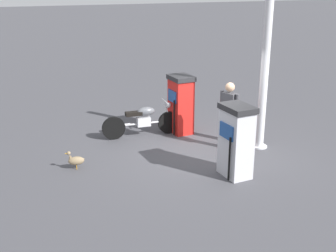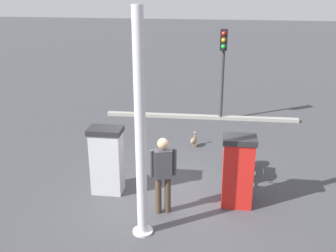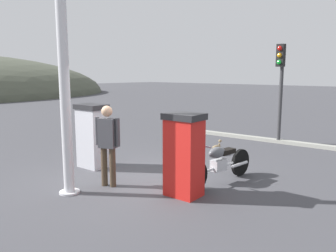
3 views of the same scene
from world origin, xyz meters
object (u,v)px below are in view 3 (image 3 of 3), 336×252
object	(u,v)px
attendant_person	(108,140)
canopy_support_pole	(65,88)
fuel_pump_near	(184,154)
roadside_traffic_light	(281,76)
wandering_duck	(217,148)
motorcycle_near_pump	(219,163)
fuel_pump_far	(92,136)

from	to	relation	value
attendant_person	canopy_support_pole	world-z (taller)	canopy_support_pole
fuel_pump_near	roadside_traffic_light	bearing A→B (deg)	7.38
wandering_duck	motorcycle_near_pump	bearing A→B (deg)	-144.73
fuel_pump_near	wandering_duck	bearing A→B (deg)	23.54
fuel_pump_near	fuel_pump_far	world-z (taller)	fuel_pump_near
fuel_pump_near	fuel_pump_far	xyz separation A→B (m)	(-0.00, 2.97, -0.01)
wandering_duck	roadside_traffic_light	size ratio (longest dim) A/B	0.13
wandering_duck	roadside_traffic_light	distance (m)	3.47
motorcycle_near_pump	canopy_support_pole	xyz separation A→B (m)	(-2.49, 1.86, 1.61)
fuel_pump_far	fuel_pump_near	bearing A→B (deg)	-90.00
roadside_traffic_light	wandering_duck	bearing A→B (deg)	167.39
attendant_person	canopy_support_pole	xyz separation A→B (m)	(-0.79, 0.24, 1.09)
fuel_pump_near	canopy_support_pole	bearing A→B (deg)	129.16
fuel_pump_far	motorcycle_near_pump	world-z (taller)	fuel_pump_far
fuel_pump_near	canopy_support_pole	distance (m)	2.58
fuel_pump_far	roadside_traffic_light	size ratio (longest dim) A/B	0.48
attendant_person	canopy_support_pole	size ratio (longest dim) A/B	0.40
roadside_traffic_light	fuel_pump_near	bearing A→B (deg)	-172.62
fuel_pump_near	motorcycle_near_pump	distance (m)	1.13
motorcycle_near_pump	canopy_support_pole	distance (m)	3.50
wandering_duck	canopy_support_pole	bearing A→B (deg)	175.22
wandering_duck	roadside_traffic_light	world-z (taller)	roadside_traffic_light
wandering_duck	canopy_support_pole	distance (m)	4.95
wandering_duck	roadside_traffic_light	bearing A→B (deg)	-12.61
wandering_duck	fuel_pump_far	bearing A→B (deg)	153.01
fuel_pump_near	attendant_person	bearing A→B (deg)	112.90
fuel_pump_far	roadside_traffic_light	world-z (taller)	roadside_traffic_light
attendant_person	fuel_pump_near	bearing A→B (deg)	-67.10
motorcycle_near_pump	wandering_duck	distance (m)	2.57
motorcycle_near_pump	canopy_support_pole	world-z (taller)	canopy_support_pole
fuel_pump_far	attendant_person	bearing A→B (deg)	-113.66
fuel_pump_far	wandering_duck	bearing A→B (deg)	-26.99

